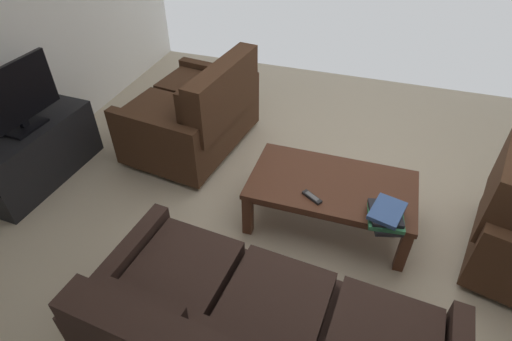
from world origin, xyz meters
name	(u,v)px	position (x,y,z in m)	size (l,w,h in m)	color
ground_plane	(332,218)	(0.00, 0.00, 0.00)	(5.73, 5.22, 0.01)	#B7A88E
loveseat_near	(196,113)	(1.43, -0.58, 0.38)	(1.04, 1.32, 0.92)	black
coffee_table	(331,189)	(0.04, 0.06, 0.35)	(1.22, 0.68, 0.41)	#4C2819
tv_stand	(37,154)	(2.55, 0.30, 0.27)	(0.44, 1.13, 0.53)	black
flat_tv	(13,98)	(2.55, 0.30, 0.81)	(0.21, 0.81, 0.53)	black
book_stack	(386,215)	(-0.35, 0.34, 0.47)	(0.26, 0.32, 0.12)	black
tv_remote	(312,197)	(0.15, 0.27, 0.42)	(0.16, 0.12, 0.02)	black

